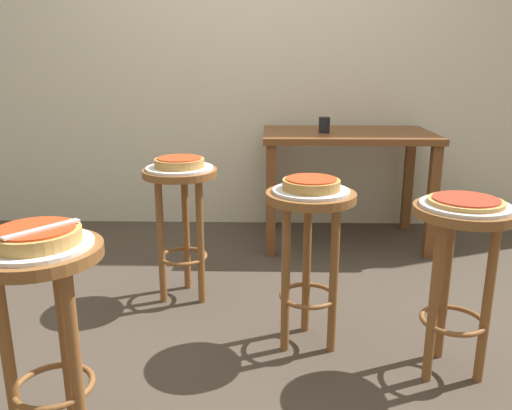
% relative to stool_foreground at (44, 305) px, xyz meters
% --- Properties ---
extents(ground_plane, '(6.00, 6.00, 0.00)m').
position_rel_stool_foreground_xyz_m(ground_plane, '(0.52, 0.78, -0.49)').
color(ground_plane, '#42382D').
extents(back_wall, '(6.00, 0.10, 3.00)m').
position_rel_stool_foreground_xyz_m(back_wall, '(0.52, 2.43, 1.01)').
color(back_wall, beige).
rests_on(back_wall, ground_plane).
extents(stool_foreground, '(0.36, 0.36, 0.67)m').
position_rel_stool_foreground_xyz_m(stool_foreground, '(0.00, 0.00, 0.00)').
color(stool_foreground, brown).
rests_on(stool_foreground, ground_plane).
extents(serving_plate_foreground, '(0.31, 0.31, 0.01)m').
position_rel_stool_foreground_xyz_m(serving_plate_foreground, '(0.00, 0.00, 0.19)').
color(serving_plate_foreground, silver).
rests_on(serving_plate_foreground, stool_foreground).
extents(pizza_foreground, '(0.25, 0.25, 0.05)m').
position_rel_stool_foreground_xyz_m(pizza_foreground, '(0.00, 0.00, 0.22)').
color(pizza_foreground, tan).
rests_on(pizza_foreground, serving_plate_foreground).
extents(stool_middle, '(0.36, 0.36, 0.67)m').
position_rel_stool_foreground_xyz_m(stool_middle, '(1.36, 0.45, 0.00)').
color(stool_middle, brown).
rests_on(stool_middle, ground_plane).
extents(serving_plate_middle, '(0.32, 0.32, 0.01)m').
position_rel_stool_foreground_xyz_m(serving_plate_middle, '(1.36, 0.45, 0.19)').
color(serving_plate_middle, silver).
rests_on(serving_plate_middle, stool_middle).
extents(pizza_middle, '(0.27, 0.27, 0.02)m').
position_rel_stool_foreground_xyz_m(pizza_middle, '(1.36, 0.45, 0.20)').
color(pizza_middle, tan).
rests_on(pizza_middle, serving_plate_middle).
extents(stool_leftside, '(0.36, 0.36, 0.67)m').
position_rel_stool_foreground_xyz_m(stool_leftside, '(0.82, 0.65, 0.00)').
color(stool_leftside, brown).
rests_on(stool_leftside, ground_plane).
extents(serving_plate_leftside, '(0.31, 0.31, 0.01)m').
position_rel_stool_foreground_xyz_m(serving_plate_leftside, '(0.82, 0.65, 0.19)').
color(serving_plate_leftside, silver).
rests_on(serving_plate_leftside, stool_leftside).
extents(pizza_leftside, '(0.23, 0.23, 0.05)m').
position_rel_stool_foreground_xyz_m(pizza_leftside, '(0.82, 0.65, 0.22)').
color(pizza_leftside, '#B78442').
rests_on(pizza_leftside, serving_plate_leftside).
extents(stool_rear, '(0.36, 0.36, 0.67)m').
position_rel_stool_foreground_xyz_m(stool_rear, '(0.22, 1.09, 0.00)').
color(stool_rear, brown).
rests_on(stool_rear, ground_plane).
extents(serving_plate_rear, '(0.33, 0.33, 0.01)m').
position_rel_stool_foreground_xyz_m(serving_plate_rear, '(0.22, 1.09, 0.19)').
color(serving_plate_rear, silver).
rests_on(serving_plate_rear, stool_rear).
extents(pizza_rear, '(0.24, 0.24, 0.05)m').
position_rel_stool_foreground_xyz_m(pizza_rear, '(0.22, 1.09, 0.22)').
color(pizza_rear, '#B78442').
rests_on(pizza_rear, serving_plate_rear).
extents(dining_table, '(1.08, 0.67, 0.74)m').
position_rel_stool_foreground_xyz_m(dining_table, '(1.16, 1.98, 0.13)').
color(dining_table, brown).
rests_on(dining_table, ground_plane).
extents(cup_near_edge, '(0.07, 0.07, 0.10)m').
position_rel_stool_foreground_xyz_m(cup_near_edge, '(1.00, 1.93, 0.30)').
color(cup_near_edge, black).
rests_on(cup_near_edge, dining_table).
extents(pizza_server_knife, '(0.16, 0.19, 0.01)m').
position_rel_stool_foreground_xyz_m(pizza_server_knife, '(0.03, -0.02, 0.24)').
color(pizza_server_knife, silver).
rests_on(pizza_server_knife, pizza_foreground).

